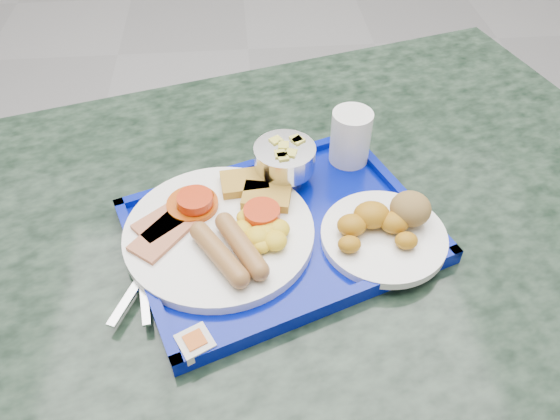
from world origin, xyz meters
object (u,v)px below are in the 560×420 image
table (276,309)px  bread_plate (386,227)px  juice_cup (351,135)px  tray (280,232)px  main_plate (225,228)px  fruit_bowl (285,158)px

table → bread_plate: size_ratio=8.41×
bread_plate → juice_cup: size_ratio=1.98×
bread_plate → tray: bearing=170.3°
main_plate → juice_cup: juice_cup is taller
main_plate → bread_plate: bread_plate is taller
tray → bread_plate: (0.15, -0.03, 0.02)m
fruit_bowl → juice_cup: bearing=20.8°
table → bread_plate: bearing=-16.1°
tray → main_plate: bearing=-176.9°
table → juice_cup: juice_cup is taller
table → fruit_bowl: 0.28m
tray → bread_plate: size_ratio=2.76×
main_plate → juice_cup: bearing=37.1°
main_plate → fruit_bowl: fruit_bowl is taller
table → tray: bearing=-75.1°
main_plate → juice_cup: 0.26m
table → juice_cup: bearing=45.0°
fruit_bowl → juice_cup: juice_cup is taller
tray → main_plate: size_ratio=1.82×
table → juice_cup: size_ratio=16.65×
tray → juice_cup: size_ratio=5.47×
tray → juice_cup: bearing=50.0°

